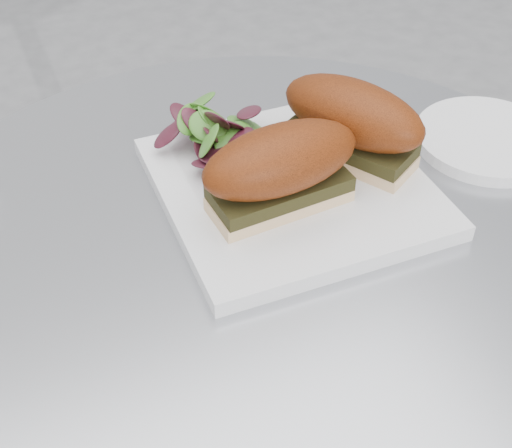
{
  "coord_description": "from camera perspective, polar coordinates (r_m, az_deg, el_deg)",
  "views": [
    {
      "loc": [
        -0.19,
        -0.41,
        1.16
      ],
      "look_at": [
        -0.01,
        -0.0,
        0.77
      ],
      "focal_mm": 50.0,
      "sensor_mm": 36.0,
      "label": 1
    }
  ],
  "objects": [
    {
      "name": "plate",
      "position": [
        0.68,
        2.9,
        2.99
      ],
      "size": [
        0.25,
        0.25,
        0.02
      ],
      "primitive_type": "cube",
      "rotation": [
        0.0,
        0.0,
        -0.04
      ],
      "color": "white",
      "rests_on": "table"
    },
    {
      "name": "table",
      "position": [
        0.81,
        0.34,
        -14.77
      ],
      "size": [
        0.7,
        0.7,
        0.73
      ],
      "color": "#ABADB2",
      "rests_on": "ground"
    },
    {
      "name": "sandwich_left",
      "position": [
        0.62,
        1.99,
        4.54
      ],
      "size": [
        0.15,
        0.07,
        0.08
      ],
      "rotation": [
        0.0,
        0.0,
        0.04
      ],
      "color": "#D3AF84",
      "rests_on": "plate"
    },
    {
      "name": "salad",
      "position": [
        0.69,
        -3.09,
        7.54
      ],
      "size": [
        0.1,
        0.1,
        0.05
      ],
      "primitive_type": null,
      "color": "#488D2E",
      "rests_on": "plate"
    },
    {
      "name": "sandwich_right",
      "position": [
        0.68,
        7.71,
        8.19
      ],
      "size": [
        0.13,
        0.16,
        0.08
      ],
      "rotation": [
        0.0,
        0.0,
        -1.06
      ],
      "color": "#D3AF84",
      "rests_on": "plate"
    },
    {
      "name": "saucer",
      "position": [
        0.78,
        17.99,
        6.47
      ],
      "size": [
        0.15,
        0.15,
        0.01
      ],
      "primitive_type": "cylinder",
      "color": "white",
      "rests_on": "table"
    }
  ]
}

